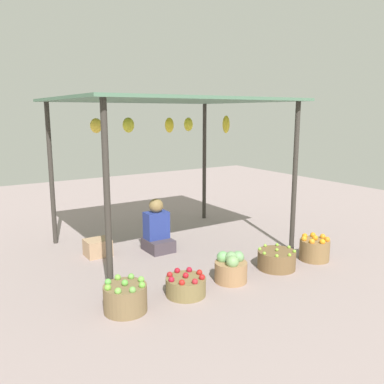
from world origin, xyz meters
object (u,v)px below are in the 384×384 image
at_px(vendor_person, 157,231).
at_px(basket_limes, 277,260).
at_px(basket_green_apples, 125,297).
at_px(basket_red_apples, 186,286).
at_px(basket_cabbages, 231,268).
at_px(wooden_crate_near_vendor, 98,248).
at_px(basket_oranges, 314,249).

relative_size(vendor_person, basket_limes, 1.57).
height_order(basket_green_apples, basket_red_apples, basket_green_apples).
relative_size(basket_green_apples, basket_cabbages, 1.14).
bearing_deg(basket_green_apples, basket_cabbages, 0.14).
bearing_deg(basket_red_apples, basket_limes, 0.99).
bearing_deg(basket_green_apples, basket_red_apples, -1.46).
relative_size(basket_green_apples, wooden_crate_near_vendor, 1.30).
distance_m(basket_green_apples, basket_cabbages, 1.38).
xyz_separation_m(basket_green_apples, wooden_crate_near_vendor, (0.35, 1.75, -0.03)).
bearing_deg(basket_oranges, wooden_crate_near_vendor, 143.87).
relative_size(basket_red_apples, basket_limes, 0.91).
bearing_deg(basket_cabbages, basket_green_apples, -179.86).
bearing_deg(basket_cabbages, basket_red_apples, -178.11).
distance_m(vendor_person, wooden_crate_near_vendor, 0.88).
height_order(basket_red_apples, wooden_crate_near_vendor, basket_red_apples).
bearing_deg(vendor_person, wooden_crate_near_vendor, 162.56).
xyz_separation_m(basket_cabbages, basket_limes, (0.76, 0.00, -0.05)).
bearing_deg(basket_limes, basket_oranges, -4.39).
height_order(vendor_person, basket_red_apples, vendor_person).
bearing_deg(basket_cabbages, wooden_crate_near_vendor, 120.47).
bearing_deg(basket_red_apples, basket_green_apples, 178.54).
distance_m(basket_limes, basket_oranges, 0.67).
bearing_deg(wooden_crate_near_vendor, basket_red_apples, -78.18).
bearing_deg(basket_limes, basket_red_apples, -179.01).
bearing_deg(basket_red_apples, basket_oranges, -0.74).
xyz_separation_m(vendor_person, basket_green_apples, (-1.18, -1.49, -0.15)).
distance_m(basket_red_apples, wooden_crate_near_vendor, 1.81).
relative_size(basket_red_apples, basket_oranges, 1.11).
bearing_deg(basket_cabbages, basket_limes, 0.21).
bearing_deg(vendor_person, basket_cabbages, -82.22).
distance_m(basket_oranges, wooden_crate_near_vendor, 3.05).
bearing_deg(basket_oranges, basket_limes, 175.61).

